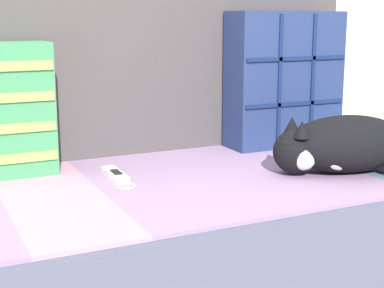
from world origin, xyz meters
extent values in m
cube|color=#4C5166|center=(0.00, 0.13, 0.27)|extent=(1.92, 0.83, 0.21)
cube|color=#C6899E|center=(-0.12, 0.11, 0.39)|extent=(0.23, 0.74, 0.01)
cube|color=gray|center=(0.12, 0.11, 0.39)|extent=(0.23, 0.74, 0.01)
cube|color=gray|center=(0.35, 0.11, 0.39)|extent=(0.23, 0.74, 0.01)
cube|color=gray|center=(0.58, 0.11, 0.39)|extent=(0.23, 0.74, 0.01)
cube|color=slate|center=(0.81, 0.11, 0.39)|extent=(0.23, 0.74, 0.01)
cube|color=#474242|center=(0.00, 0.48, 0.67)|extent=(1.92, 0.14, 0.55)
cube|color=navy|center=(0.70, 0.34, 0.61)|extent=(0.38, 0.13, 0.43)
cube|color=navy|center=(0.70, 0.27, 0.54)|extent=(0.37, 0.01, 0.01)
cube|color=navy|center=(0.64, 0.27, 0.61)|extent=(0.01, 0.01, 0.42)
cube|color=navy|center=(0.70, 0.27, 0.68)|extent=(0.37, 0.01, 0.01)
cube|color=navy|center=(0.77, 0.27, 0.61)|extent=(0.01, 0.01, 0.42)
ellipsoid|color=black|center=(0.66, -0.04, 0.47)|extent=(0.38, 0.26, 0.16)
sphere|color=black|center=(0.52, 0.00, 0.45)|extent=(0.12, 0.12, 0.12)
sphere|color=white|center=(0.52, -0.04, 0.44)|extent=(0.07, 0.07, 0.07)
ellipsoid|color=white|center=(0.61, -0.08, 0.45)|extent=(0.11, 0.05, 0.07)
cone|color=black|center=(0.51, -0.04, 0.52)|extent=(0.05, 0.05, 0.04)
cone|color=black|center=(0.52, 0.03, 0.52)|extent=(0.05, 0.05, 0.04)
cube|color=white|center=(0.07, 0.17, 0.40)|extent=(0.04, 0.14, 0.02)
cube|color=black|center=(0.07, 0.16, 0.41)|extent=(0.02, 0.05, 0.00)
cube|color=black|center=(0.07, 0.24, 0.40)|extent=(0.03, 0.01, 0.02)
torus|color=silver|center=(0.07, 0.08, 0.39)|extent=(0.05, 0.05, 0.01)
camera|label=1|loc=(-0.40, -1.26, 0.80)|focal=55.00mm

